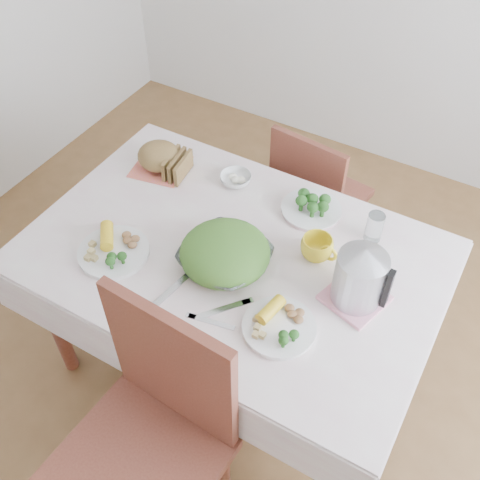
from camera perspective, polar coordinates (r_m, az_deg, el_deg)
The scene contains 19 objects.
floor at distance 2.67m, azimuth -0.60°, elevation -12.25°, with size 3.60×3.60×0.00m, color brown.
dining_table at distance 2.36m, azimuth -0.67°, elevation -7.55°, with size 1.40×0.90×0.75m, color brown.
tablecloth at distance 2.06m, azimuth -0.76°, elevation -1.37°, with size 1.50×1.00×0.01m, color silver.
chair_near at distance 1.98m, azimuth -10.17°, elevation -22.04°, with size 0.48×0.48×1.06m, color brown.
chair_far at distance 2.77m, azimuth 8.27°, elevation 5.03°, with size 0.39×0.39×0.86m, color brown.
salad_bowl at distance 1.99m, azimuth -1.52°, elevation -1.85°, with size 0.30×0.30×0.07m, color white.
dinner_plate_left at distance 2.09m, azimuth -12.69°, elevation -1.23°, with size 0.26×0.26×0.02m, color white.
dinner_plate_right at distance 1.84m, azimuth 3.99°, elevation -8.83°, with size 0.24×0.24×0.02m, color white.
broccoli_plate at distance 2.22m, azimuth 7.24°, elevation 3.08°, with size 0.24×0.24×0.02m, color beige.
napkin at distance 2.43m, azimuth -8.08°, elevation 7.39°, with size 0.22×0.22×0.00m, color #E16A54.
bread_loaf at distance 2.40m, azimuth -8.22°, elevation 8.42°, with size 0.18×0.17×0.11m, color brown.
fruit_bowl at distance 2.32m, azimuth -0.43°, elevation 6.21°, with size 0.13×0.13×0.04m, color white.
yellow_mug at distance 2.03m, azimuth 7.79°, elevation -0.82°, with size 0.12×0.12×0.09m, color yellow.
glass_tumbler at distance 2.12m, azimuth 13.52°, elevation 1.37°, with size 0.06×0.06×0.12m, color white.
pink_tray at distance 1.95m, azimuth 11.57°, elevation -5.76°, with size 0.19×0.19×0.02m, color pink.
electric_kettle at distance 1.87m, azimuth 12.08°, elevation -3.64°, with size 0.17×0.17×0.24m, color #B2B5BA.
fork_left at distance 1.96m, azimuth -6.87°, elevation -4.96°, with size 0.02×0.20×0.00m, color silver.
fork_right at distance 1.89m, azimuth -1.57°, elevation -6.97°, with size 0.02×0.19×0.00m, color silver.
knife at distance 1.86m, azimuth -2.93°, elevation -8.30°, with size 0.02×0.16×0.00m, color silver.
Camera 1 is at (0.71, -1.18, 2.29)m, focal length 42.00 mm.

